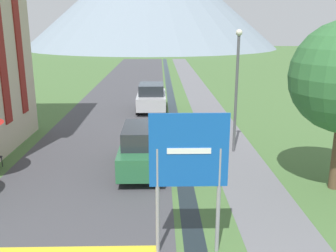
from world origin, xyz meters
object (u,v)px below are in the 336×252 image
road_sign (189,163)px  parked_car_near (142,148)px  parked_car_far (151,97)px  streetlamp (237,82)px

road_sign → parked_car_near: road_sign is taller
parked_car_near → parked_car_far: size_ratio=1.04×
road_sign → streetlamp: 8.24m
parked_car_near → streetlamp: (4.05, 2.12, 2.27)m
parked_car_far → road_sign: bearing=-85.7°
road_sign → parked_car_near: size_ratio=0.84×
road_sign → parked_car_far: road_sign is taller
parked_car_near → streetlamp: bearing=27.6°
road_sign → streetlamp: (2.67, 7.75, 0.80)m
road_sign → streetlamp: streetlamp is taller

